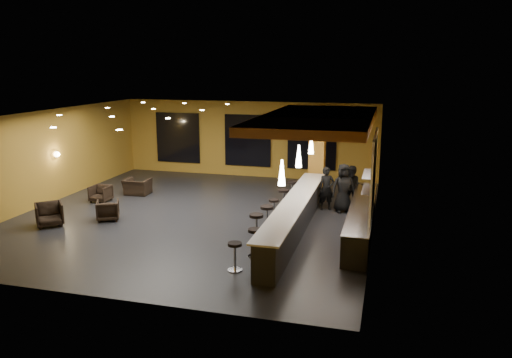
% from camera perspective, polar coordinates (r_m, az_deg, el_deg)
% --- Properties ---
extents(floor, '(12.00, 13.00, 0.10)m').
position_cam_1_polar(floor, '(17.63, -6.73, -4.25)').
color(floor, black).
rests_on(floor, ground).
extents(ceiling, '(12.00, 13.00, 0.10)m').
position_cam_1_polar(ceiling, '(16.93, -7.05, 7.47)').
color(ceiling, black).
extents(wall_back, '(12.00, 0.10, 3.50)m').
position_cam_1_polar(wall_back, '(23.30, -0.89, 4.58)').
color(wall_back, '#A37824').
rests_on(wall_back, floor).
extents(wall_front, '(12.00, 0.10, 3.50)m').
position_cam_1_polar(wall_front, '(11.57, -19.05, -4.80)').
color(wall_front, '#A37824').
rests_on(wall_front, floor).
extents(wall_left, '(0.10, 13.00, 3.50)m').
position_cam_1_polar(wall_left, '(20.22, -23.03, 2.26)').
color(wall_left, '#A37824').
rests_on(wall_left, floor).
extents(wall_right, '(0.10, 13.00, 3.50)m').
position_cam_1_polar(wall_right, '(15.98, 13.69, 0.34)').
color(wall_right, '#A37824').
rests_on(wall_right, floor).
extents(wood_soffit, '(3.60, 8.00, 0.28)m').
position_cam_1_polar(wood_soffit, '(16.87, 7.07, 6.81)').
color(wood_soffit, '#A45F30').
rests_on(wood_soffit, ceiling).
extents(window_left, '(2.20, 0.06, 2.40)m').
position_cam_1_polar(window_left, '(24.39, -8.92, 4.69)').
color(window_left, black).
rests_on(window_left, wall_back).
extents(window_center, '(2.20, 0.06, 2.40)m').
position_cam_1_polar(window_center, '(23.20, -0.96, 4.42)').
color(window_center, black).
rests_on(window_center, wall_back).
extents(window_right, '(2.20, 0.06, 2.40)m').
position_cam_1_polar(window_right, '(22.57, 6.40, 4.10)').
color(window_right, black).
rests_on(window_right, wall_back).
extents(tile_backsplash, '(0.06, 3.20, 2.40)m').
position_cam_1_polar(tile_backsplash, '(14.95, 13.28, 0.49)').
color(tile_backsplash, white).
rests_on(tile_backsplash, wall_right).
extents(bar_counter, '(0.60, 8.00, 1.00)m').
position_cam_1_polar(bar_counter, '(15.57, 4.45, -4.42)').
color(bar_counter, black).
rests_on(bar_counter, floor).
extents(bar_top, '(0.78, 8.10, 0.05)m').
position_cam_1_polar(bar_top, '(15.42, 4.48, -2.56)').
color(bar_top, silver).
rests_on(bar_top, bar_counter).
extents(prep_counter, '(0.70, 6.00, 0.86)m').
position_cam_1_polar(prep_counter, '(15.85, 11.93, -4.62)').
color(prep_counter, black).
rests_on(prep_counter, floor).
extents(prep_top, '(0.72, 6.00, 0.03)m').
position_cam_1_polar(prep_top, '(15.72, 12.01, -3.04)').
color(prep_top, silver).
rests_on(prep_top, prep_counter).
extents(wall_shelf_lower, '(0.30, 1.50, 0.03)m').
position_cam_1_polar(wall_shelf_lower, '(14.85, 12.63, -1.15)').
color(wall_shelf_lower, silver).
rests_on(wall_shelf_lower, wall_right).
extents(wall_shelf_upper, '(0.30, 1.50, 0.03)m').
position_cam_1_polar(wall_shelf_upper, '(14.75, 12.72, 0.55)').
color(wall_shelf_upper, silver).
rests_on(wall_shelf_upper, wall_right).
extents(column, '(0.60, 0.60, 3.50)m').
position_cam_1_polar(column, '(19.70, 7.00, 2.95)').
color(column, '#A87325').
rests_on(column, floor).
extents(wall_sconce, '(0.22, 0.22, 0.22)m').
position_cam_1_polar(wall_sconce, '(20.50, -21.82, 2.64)').
color(wall_sconce, '#FFE5B2').
rests_on(wall_sconce, wall_left).
extents(pendant_0, '(0.20, 0.20, 0.70)m').
position_cam_1_polar(pendant_0, '(13.20, 2.97, 0.74)').
color(pendant_0, white).
rests_on(pendant_0, wood_soffit).
extents(pendant_1, '(0.20, 0.20, 0.70)m').
position_cam_1_polar(pendant_1, '(15.60, 4.91, 2.61)').
color(pendant_1, white).
rests_on(pendant_1, wood_soffit).
extents(pendant_2, '(0.20, 0.20, 0.70)m').
position_cam_1_polar(pendant_2, '(18.04, 6.33, 3.98)').
color(pendant_2, white).
rests_on(pendant_2, wood_soffit).
extents(staff_a, '(0.66, 0.54, 1.57)m').
position_cam_1_polar(staff_a, '(18.11, 8.06, -1.09)').
color(staff_a, black).
rests_on(staff_a, floor).
extents(staff_b, '(0.77, 0.60, 1.58)m').
position_cam_1_polar(staff_b, '(18.46, 11.00, -0.92)').
color(staff_b, black).
rests_on(staff_b, floor).
extents(staff_c, '(0.99, 0.82, 1.74)m').
position_cam_1_polar(staff_c, '(17.93, 9.96, -1.02)').
color(staff_c, black).
rests_on(staff_c, floor).
extents(armchair_a, '(1.16, 1.16, 0.76)m').
position_cam_1_polar(armchair_a, '(17.60, -22.55, -3.76)').
color(armchair_a, black).
rests_on(armchair_a, floor).
extents(armchair_b, '(0.97, 0.98, 0.67)m').
position_cam_1_polar(armchair_b, '(17.60, -16.57, -3.44)').
color(armchair_b, black).
rests_on(armchair_b, floor).
extents(armchair_c, '(0.69, 0.71, 0.64)m').
position_cam_1_polar(armchair_c, '(19.98, -17.33, -1.61)').
color(armchair_c, black).
rests_on(armchair_c, floor).
extents(armchair_d, '(1.02, 0.91, 0.64)m').
position_cam_1_polar(armchair_d, '(20.71, -13.41, -0.86)').
color(armchair_d, black).
rests_on(armchair_d, floor).
extents(bar_stool_0, '(0.38, 0.38, 0.75)m').
position_cam_1_polar(bar_stool_0, '(12.79, -2.43, -8.42)').
color(bar_stool_0, silver).
rests_on(bar_stool_0, floor).
extents(bar_stool_1, '(0.41, 0.41, 0.81)m').
position_cam_1_polar(bar_stool_1, '(13.61, -0.10, -6.89)').
color(bar_stool_1, silver).
rests_on(bar_stool_1, floor).
extents(bar_stool_2, '(0.43, 0.43, 0.86)m').
position_cam_1_polar(bar_stool_2, '(14.74, 0.04, -5.19)').
color(bar_stool_2, silver).
rests_on(bar_stool_2, floor).
extents(bar_stool_3, '(0.43, 0.43, 0.85)m').
position_cam_1_polar(bar_stool_3, '(15.60, 1.25, -4.18)').
color(bar_stool_3, silver).
rests_on(bar_stool_3, floor).
extents(bar_stool_4, '(0.36, 0.36, 0.72)m').
position_cam_1_polar(bar_stool_4, '(16.85, 2.04, -3.18)').
color(bar_stool_4, silver).
rests_on(bar_stool_4, floor).
extents(bar_stool_5, '(0.42, 0.42, 0.82)m').
position_cam_1_polar(bar_stool_5, '(17.75, 3.18, -2.13)').
color(bar_stool_5, silver).
rests_on(bar_stool_5, floor).
extents(bar_stool_6, '(0.41, 0.41, 0.81)m').
position_cam_1_polar(bar_stool_6, '(19.03, 4.14, -1.13)').
color(bar_stool_6, silver).
rests_on(bar_stool_6, floor).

